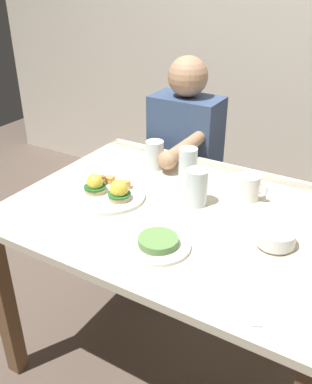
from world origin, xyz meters
The scene contains 12 objects.
ground_plane centered at (0.00, 0.00, 0.00)m, with size 6.00×6.00×0.00m, color brown.
back_wall centered at (0.00, 1.50, 1.30)m, with size 4.80×0.10×2.60m, color beige.
dining_table centered at (0.00, 0.00, 0.63)m, with size 1.20×0.90×0.74m.
eggs_benedict_plate centered at (-0.28, -0.06, 0.76)m, with size 0.27×0.27×0.09m.
fruit_bowl centered at (0.34, -0.05, 0.77)m, with size 0.12×0.12×0.05m.
coffee_mug centered at (0.17, 0.19, 0.79)m, with size 0.11×0.08×0.09m.
fork centered at (0.38, -0.34, 0.74)m, with size 0.08×0.15×0.00m.
water_glass_near centered at (-0.27, 0.25, 0.79)m, with size 0.08×0.08×0.12m.
water_glass_far centered at (0.02, 0.06, 0.80)m, with size 0.08×0.08×0.14m.
water_glass_extra centered at (-0.09, 0.21, 0.80)m, with size 0.07×0.07×0.14m.
side_plate centered at (0.04, -0.24, 0.75)m, with size 0.20×0.20×0.04m.
diner_person centered at (-0.31, 0.60, 0.65)m, with size 0.34×0.54×1.14m.
Camera 1 is at (0.58, -1.16, 1.51)m, focal length 39.62 mm.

